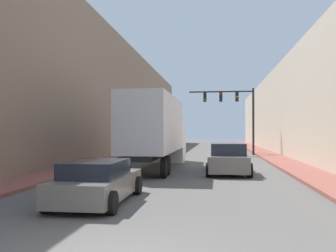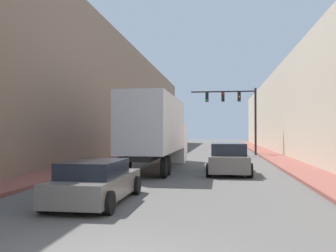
{
  "view_description": "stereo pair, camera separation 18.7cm",
  "coord_description": "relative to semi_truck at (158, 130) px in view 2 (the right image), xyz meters",
  "views": [
    {
      "loc": [
        1.72,
        -5.81,
        2.22
      ],
      "look_at": [
        -0.55,
        11.59,
        2.48
      ],
      "focal_mm": 40.0,
      "sensor_mm": 36.0,
      "label": 1
    },
    {
      "loc": [
        1.91,
        -5.79,
        2.22
      ],
      "look_at": [
        -0.55,
        11.59,
        2.48
      ],
      "focal_mm": 40.0,
      "sensor_mm": 36.0,
      "label": 2
    }
  ],
  "objects": [
    {
      "name": "sidewalk_right",
      "position": [
        8.18,
        13.55,
        -2.23
      ],
      "size": [
        2.07,
        80.0,
        0.15
      ],
      "color": "brown",
      "rests_on": "ground"
    },
    {
      "name": "sidewalk_left",
      "position": [
        -4.54,
        13.55,
        -2.23
      ],
      "size": [
        2.07,
        80.0,
        0.15
      ],
      "color": "brown",
      "rests_on": "ground"
    },
    {
      "name": "semi_truck",
      "position": [
        0.0,
        0.0,
        0.0
      ],
      "size": [
        2.4,
        12.03,
        4.16
      ],
      "color": "silver",
      "rests_on": "ground"
    },
    {
      "name": "building_left",
      "position": [
        -8.58,
        13.55,
        3.41
      ],
      "size": [
        6.0,
        80.0,
        11.44
      ],
      "color": "#846B56",
      "rests_on": "ground"
    },
    {
      "name": "traffic_signal_gantry",
      "position": [
        5.34,
        13.91,
        2.22
      ],
      "size": [
        6.2,
        0.35,
        6.34
      ],
      "color": "black",
      "rests_on": "ground"
    },
    {
      "name": "suv_car",
      "position": [
        4.13,
        -2.28,
        -1.54
      ],
      "size": [
        2.22,
        4.72,
        1.6
      ],
      "color": "slate",
      "rests_on": "ground"
    },
    {
      "name": "sedan_car",
      "position": [
        -0.15,
        -10.96,
        -1.67
      ],
      "size": [
        2.05,
        4.56,
        1.32
      ],
      "color": "slate",
      "rests_on": "ground"
    },
    {
      "name": "building_right",
      "position": [
        12.21,
        13.55,
        1.95
      ],
      "size": [
        6.0,
        80.0,
        8.51
      ],
      "color": "beige",
      "rests_on": "ground"
    }
  ]
}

